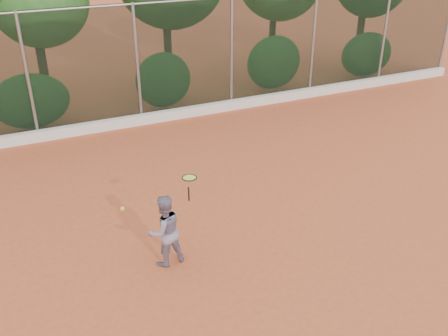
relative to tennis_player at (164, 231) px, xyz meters
name	(u,v)px	position (x,y,z in m)	size (l,w,h in m)	color
ground	(246,248)	(1.52, -0.22, -0.69)	(80.00, 80.00, 0.00)	#BD522C
concrete_curb	(143,119)	(1.52, 6.60, -0.54)	(24.00, 0.20, 0.30)	silver
tennis_player	(164,231)	(0.00, 0.00, 0.00)	(0.67, 0.52, 1.38)	slate
chainlink_fence	(137,62)	(1.52, 6.78, 1.17)	(24.09, 0.09, 3.50)	black
tennis_racket	(189,180)	(0.45, -0.15, 1.00)	(0.28, 0.28, 0.50)	black
tennis_ball_in_flight	(122,209)	(-0.72, -0.13, 0.72)	(0.07, 0.07, 0.07)	gold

